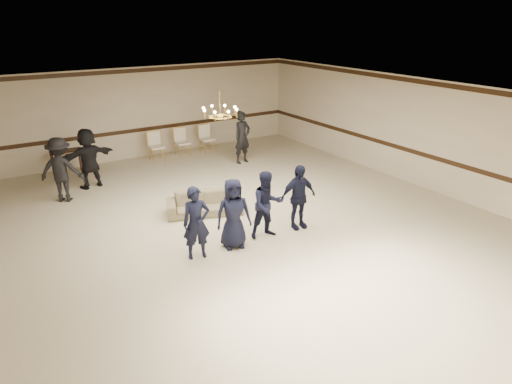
% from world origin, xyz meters
% --- Properties ---
extents(room, '(12.01, 14.01, 3.21)m').
position_xyz_m(room, '(0.00, 0.00, 1.60)').
color(room, beige).
rests_on(room, ground).
extents(chair_rail, '(12.00, 0.02, 0.14)m').
position_xyz_m(chair_rail, '(0.00, 6.99, 1.00)').
color(chair_rail, black).
rests_on(chair_rail, wall_back).
extents(crown_molding, '(12.00, 0.02, 0.14)m').
position_xyz_m(crown_molding, '(0.00, 6.99, 3.08)').
color(crown_molding, black).
rests_on(crown_molding, wall_back).
extents(chandelier, '(0.94, 0.94, 0.89)m').
position_xyz_m(chandelier, '(0.00, 1.00, 2.88)').
color(chandelier, gold).
rests_on(chandelier, ceiling).
extents(boy_a, '(0.66, 0.51, 1.61)m').
position_xyz_m(boy_a, '(-1.60, -0.80, 0.80)').
color(boy_a, black).
rests_on(boy_a, floor).
extents(boy_b, '(0.89, 0.69, 1.61)m').
position_xyz_m(boy_b, '(-0.70, -0.80, 0.80)').
color(boy_b, black).
rests_on(boy_b, floor).
extents(boy_c, '(0.87, 0.72, 1.61)m').
position_xyz_m(boy_c, '(0.20, -0.80, 0.80)').
color(boy_c, black).
rests_on(boy_c, floor).
extents(boy_d, '(0.98, 0.49, 1.61)m').
position_xyz_m(boy_d, '(1.10, -0.80, 0.80)').
color(boy_d, black).
rests_on(boy_d, floor).
extents(settee, '(2.10, 1.39, 0.57)m').
position_xyz_m(settee, '(-0.45, 1.17, 0.29)').
color(settee, '#807655').
rests_on(settee, floor).
extents(adult_left, '(1.36, 1.17, 1.82)m').
position_xyz_m(adult_left, '(-3.36, 4.08, 0.91)').
color(adult_left, black).
rests_on(adult_left, floor).
extents(adult_mid, '(1.75, 0.82, 1.82)m').
position_xyz_m(adult_mid, '(-2.46, 4.78, 0.91)').
color(adult_mid, black).
rests_on(adult_mid, floor).
extents(adult_right, '(0.73, 0.55, 1.82)m').
position_xyz_m(adult_right, '(2.64, 4.38, 0.91)').
color(adult_right, black).
rests_on(adult_right, floor).
extents(banquet_chair_left, '(0.52, 0.52, 1.02)m').
position_xyz_m(banquet_chair_left, '(0.19, 6.22, 0.51)').
color(banquet_chair_left, '#F3E9CD').
rests_on(banquet_chair_left, floor).
extents(banquet_chair_mid, '(0.52, 0.52, 1.02)m').
position_xyz_m(banquet_chair_mid, '(1.19, 6.22, 0.51)').
color(banquet_chair_mid, '#F3E9CD').
rests_on(banquet_chair_mid, floor).
extents(banquet_chair_right, '(0.52, 0.52, 1.02)m').
position_xyz_m(banquet_chair_right, '(2.19, 6.22, 0.51)').
color(banquet_chair_right, '#F3E9CD').
rests_on(banquet_chair_right, floor).
extents(console_table, '(1.00, 0.50, 0.81)m').
position_xyz_m(console_table, '(-2.81, 6.42, 0.41)').
color(console_table, black).
rests_on(console_table, floor).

